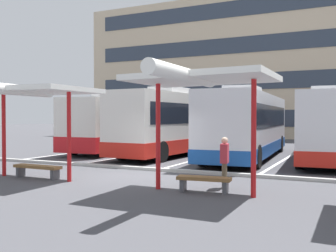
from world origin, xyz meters
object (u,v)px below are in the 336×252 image
Objects in this scene: waiting_shelter_1 at (29,92)px; coach_bus_2 at (248,125)px; coach_bus_0 at (123,125)px; waiting_passenger_0 at (225,159)px; bench_2 at (204,181)px; waiting_shelter_2 at (200,81)px; coach_bus_1 at (182,124)px; coach_bus_3 at (327,126)px; bench_1 at (37,168)px.

coach_bus_2 is at bearing 63.93° from waiting_shelter_1.
waiting_passenger_0 is at bearing -45.17° from coach_bus_0.
bench_2 is at bearing -83.12° from coach_bus_2.
coach_bus_2 is 10.25m from waiting_shelter_2.
coach_bus_1 reaches higher than coach_bus_3.
coach_bus_3 is 6.36× the size of bench_1.
coach_bus_0 is 11.33m from bench_1.
coach_bus_0 is at bearing 176.63° from coach_bus_1.
coach_bus_2 reaches higher than waiting_shelter_2.
waiting_passenger_0 is at bearing 76.37° from waiting_shelter_2.
bench_2 is (1.18, -9.75, -1.37)m from coach_bus_2.
waiting_shelter_1 is at bearing -94.75° from coach_bus_1.
coach_bus_2 is (8.24, -0.98, 0.08)m from coach_bus_0.
waiting_passenger_0 is (1.48, -8.81, -0.83)m from coach_bus_2.
coach_bus_2 is 11.39m from waiting_shelter_1.
bench_2 is at bearing 3.95° from waiting_shelter_1.
bench_1 and bench_2 have the same top height.
waiting_shelter_2 is (1.18, -10.08, 1.43)m from coach_bus_2.
coach_bus_1 is at bearing 85.08° from bench_1.
waiting_shelter_2 is (6.15, -0.28, 2.78)m from bench_1.
coach_bus_2 is at bearing 63.08° from bench_1.
waiting_shelter_2 is at bearing 0.86° from waiting_shelter_1.
coach_bus_0 is 2.27× the size of waiting_shelter_1.
coach_bus_1 reaches higher than bench_1.
bench_1 is 0.41× the size of waiting_shelter_2.
coach_bus_1 is at bearing 116.60° from bench_2.
bench_1 is at bearing -94.92° from coach_bus_1.
coach_bus_3 is at bearing 77.19° from waiting_shelter_2.
coach_bus_1 reaches higher than coach_bus_2.
coach_bus_0 reaches higher than bench_2.
coach_bus_2 is 9.91m from bench_2.
waiting_shelter_1 is 6.93m from waiting_passenger_0.
bench_1 is (3.26, -10.78, -1.27)m from coach_bus_0.
coach_bus_3 is 7.94× the size of waiting_passenger_0.
coach_bus_2 is (4.07, -0.73, -0.05)m from coach_bus_1.
bench_1 is 6.15m from bench_2.
coach_bus_1 is 2.61× the size of waiting_shelter_1.
coach_bus_3 is at bearing 17.46° from coach_bus_2.
coach_bus_0 is 14.60m from waiting_shelter_2.
coach_bus_2 is at bearing 99.57° from waiting_passenger_0.
waiting_shelter_1 is (-0.91, -10.90, 1.22)m from coach_bus_1.
coach_bus_0 is 14.33m from bench_2.
waiting_shelter_2 is at bearing -103.63° from waiting_passenger_0.
waiting_passenger_0 is at bearing 71.83° from bench_2.
coach_bus_0 is 6.73× the size of bench_2.
waiting_shelter_2 is 3.02× the size of bench_2.
bench_1 is at bearing 90.00° from waiting_shelter_1.
coach_bus_3 is 2.58× the size of waiting_shelter_2.
waiting_shelter_2 is at bearing -102.81° from coach_bus_3.
bench_1 is (-4.98, -9.80, -1.36)m from coach_bus_2.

